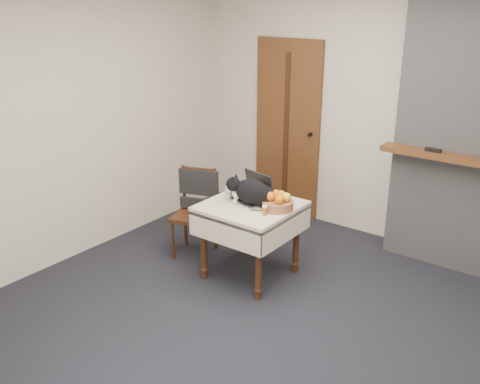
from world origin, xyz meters
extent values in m
plane|color=black|center=(0.00, 0.00, 0.00)|extent=(4.50, 4.50, 0.00)
cube|color=beige|center=(0.00, 2.00, 1.30)|extent=(4.50, 0.02, 2.60)
cube|color=beige|center=(-2.25, 0.00, 1.30)|extent=(0.02, 4.00, 2.60)
cube|color=brown|center=(-1.20, 1.98, 1.00)|extent=(0.82, 0.05, 2.00)
cube|color=#3D1F10|center=(-1.20, 1.95, 1.00)|extent=(0.06, 0.01, 1.70)
cylinder|color=black|center=(-0.88, 1.93, 1.00)|extent=(0.04, 0.06, 0.04)
cube|color=brown|center=(0.90, 1.61, 1.10)|extent=(1.62, 0.18, 0.05)
cube|color=black|center=(0.55, 1.61, 1.14)|extent=(0.14, 0.04, 0.03)
cylinder|color=#3D1F10|center=(-0.93, 0.18, 0.32)|extent=(0.06, 0.06, 0.64)
sphere|color=#3D1F10|center=(-0.93, 0.18, 0.08)|extent=(0.07, 0.07, 0.07)
cylinder|color=#3D1F10|center=(-0.33, 0.18, 0.32)|extent=(0.06, 0.06, 0.64)
sphere|color=#3D1F10|center=(-0.33, 0.18, 0.08)|extent=(0.07, 0.07, 0.07)
cylinder|color=#3D1F10|center=(-0.93, 0.78, 0.32)|extent=(0.06, 0.06, 0.64)
sphere|color=#3D1F10|center=(-0.93, 0.78, 0.08)|extent=(0.07, 0.07, 0.07)
cylinder|color=#3D1F10|center=(-0.33, 0.78, 0.32)|extent=(0.06, 0.06, 0.64)
sphere|color=#3D1F10|center=(-0.33, 0.78, 0.08)|extent=(0.07, 0.07, 0.07)
cube|color=beige|center=(-0.63, 0.48, 0.67)|extent=(0.78, 0.78, 0.06)
cube|color=beige|center=(-0.63, 0.09, 0.56)|extent=(0.78, 0.01, 0.22)
cube|color=beige|center=(-0.63, 0.86, 0.56)|extent=(0.78, 0.01, 0.22)
cube|color=beige|center=(-1.01, 0.48, 0.56)|extent=(0.01, 0.78, 0.22)
cube|color=beige|center=(-0.24, 0.48, 0.56)|extent=(0.01, 0.78, 0.22)
cube|color=#B7B7BC|center=(-0.68, 0.50, 0.71)|extent=(0.38, 0.30, 0.02)
cube|color=black|center=(-0.68, 0.50, 0.72)|extent=(0.31, 0.22, 0.00)
cube|color=black|center=(-0.65, 0.64, 0.84)|extent=(0.34, 0.13, 0.23)
cube|color=#A5D2F1|center=(-0.65, 0.64, 0.84)|extent=(0.32, 0.12, 0.21)
ellipsoid|color=black|center=(-0.61, 0.48, 0.81)|extent=(0.40, 0.30, 0.23)
ellipsoid|color=black|center=(-0.51, 0.52, 0.79)|extent=(0.24, 0.25, 0.18)
sphere|color=black|center=(-0.78, 0.43, 0.87)|extent=(0.16, 0.16, 0.13)
ellipsoid|color=white|center=(-0.82, 0.42, 0.84)|extent=(0.07, 0.08, 0.06)
ellipsoid|color=white|center=(-0.75, 0.44, 0.77)|extent=(0.07, 0.09, 0.09)
cone|color=black|center=(-0.76, 0.40, 0.93)|extent=(0.06, 0.06, 0.05)
cone|color=black|center=(-0.78, 0.47, 0.93)|extent=(0.06, 0.06, 0.05)
cylinder|color=black|center=(-0.41, 0.47, 0.73)|extent=(0.20, 0.05, 0.04)
sphere|color=white|center=(-0.74, 0.40, 0.72)|extent=(0.04, 0.04, 0.04)
sphere|color=white|center=(-0.77, 0.48, 0.72)|extent=(0.04, 0.04, 0.04)
cylinder|color=silver|center=(-0.87, 0.47, 0.74)|extent=(0.07, 0.07, 0.08)
cylinder|color=#A34E14|center=(-0.39, 0.35, 0.73)|extent=(0.04, 0.04, 0.07)
cylinder|color=white|center=(-0.39, 0.35, 0.78)|extent=(0.04, 0.04, 0.02)
cylinder|color=#95643C|center=(-0.38, 0.53, 0.74)|extent=(0.27, 0.27, 0.08)
sphere|color=orange|center=(-0.43, 0.50, 0.81)|extent=(0.08, 0.08, 0.08)
sphere|color=orange|center=(-0.33, 0.48, 0.81)|extent=(0.08, 0.08, 0.08)
sphere|color=orange|center=(-0.38, 0.58, 0.81)|extent=(0.08, 0.08, 0.08)
sphere|color=yellow|center=(-0.31, 0.56, 0.81)|extent=(0.08, 0.08, 0.08)
sphere|color=orange|center=(-0.42, 0.57, 0.81)|extent=(0.08, 0.08, 0.08)
cube|color=black|center=(-0.44, 0.49, 0.70)|extent=(0.16, 0.05, 0.01)
cube|color=#3D1F10|center=(-1.32, 0.49, 0.41)|extent=(0.49, 0.49, 0.04)
cylinder|color=#3D1F10|center=(-1.42, 0.28, 0.20)|extent=(0.03, 0.03, 0.41)
cylinder|color=#3D1F10|center=(-1.11, 0.39, 0.20)|extent=(0.03, 0.03, 0.41)
cylinder|color=#3D1F10|center=(-1.53, 0.59, 0.20)|extent=(0.03, 0.03, 0.41)
cylinder|color=#3D1F10|center=(-1.22, 0.70, 0.20)|extent=(0.03, 0.03, 0.41)
cylinder|color=#3D1F10|center=(-1.53, 0.59, 0.63)|extent=(0.03, 0.03, 0.45)
cylinder|color=#3D1F10|center=(-1.22, 0.70, 0.63)|extent=(0.03, 0.03, 0.45)
cube|color=#3D1F10|center=(-1.37, 0.64, 0.72)|extent=(0.32, 0.14, 0.25)
cube|color=black|center=(-1.37, 0.63, 0.71)|extent=(0.39, 0.19, 0.25)
camera|label=1|loc=(1.93, -3.07, 2.44)|focal=40.00mm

